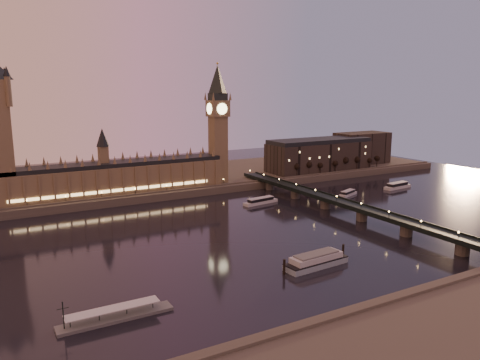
% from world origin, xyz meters
% --- Properties ---
extents(ground, '(700.00, 700.00, 0.00)m').
position_xyz_m(ground, '(0.00, 0.00, 0.00)').
color(ground, black).
rests_on(ground, ground).
extents(far_embankment, '(560.00, 130.00, 6.00)m').
position_xyz_m(far_embankment, '(30.00, 165.00, 3.00)').
color(far_embankment, '#423D35').
rests_on(far_embankment, ground).
extents(palace_of_westminster, '(180.00, 26.62, 52.00)m').
position_xyz_m(palace_of_westminster, '(-40.12, 120.99, 21.71)').
color(palace_of_westminster, brown).
rests_on(palace_of_westminster, ground).
extents(big_ben, '(17.68, 17.68, 104.00)m').
position_xyz_m(big_ben, '(53.99, 120.99, 63.95)').
color(big_ben, brown).
rests_on(big_ben, ground).
extents(westminster_bridge, '(13.20, 260.00, 15.30)m').
position_xyz_m(westminster_bridge, '(91.61, 0.00, 5.52)').
color(westminster_bridge, black).
rests_on(westminster_bridge, ground).
extents(city_block, '(155.00, 45.00, 34.00)m').
position_xyz_m(city_block, '(194.94, 130.93, 22.24)').
color(city_block, black).
rests_on(city_block, ground).
extents(bare_tree_0, '(5.88, 5.88, 11.96)m').
position_xyz_m(bare_tree_0, '(129.36, 109.00, 14.92)').
color(bare_tree_0, black).
rests_on(bare_tree_0, ground).
extents(bare_tree_1, '(5.88, 5.88, 11.96)m').
position_xyz_m(bare_tree_1, '(144.86, 109.00, 14.92)').
color(bare_tree_1, black).
rests_on(bare_tree_1, ground).
extents(bare_tree_2, '(5.88, 5.88, 11.96)m').
position_xyz_m(bare_tree_2, '(160.37, 109.00, 14.92)').
color(bare_tree_2, black).
rests_on(bare_tree_2, ground).
extents(bare_tree_3, '(5.88, 5.88, 11.96)m').
position_xyz_m(bare_tree_3, '(175.88, 109.00, 14.92)').
color(bare_tree_3, black).
rests_on(bare_tree_3, ground).
extents(bare_tree_4, '(5.88, 5.88, 11.96)m').
position_xyz_m(bare_tree_4, '(191.39, 109.00, 14.92)').
color(bare_tree_4, black).
rests_on(bare_tree_4, ground).
extents(bare_tree_5, '(5.88, 5.88, 11.96)m').
position_xyz_m(bare_tree_5, '(206.89, 109.00, 14.92)').
color(bare_tree_5, black).
rests_on(bare_tree_5, ground).
extents(bare_tree_6, '(5.88, 5.88, 11.96)m').
position_xyz_m(bare_tree_6, '(222.40, 109.00, 14.92)').
color(bare_tree_6, black).
rests_on(bare_tree_6, ground).
extents(bare_tree_7, '(5.88, 5.88, 11.96)m').
position_xyz_m(bare_tree_7, '(237.91, 109.00, 14.92)').
color(bare_tree_7, black).
rests_on(bare_tree_7, ground).
extents(cruise_boat_a, '(30.74, 10.87, 4.82)m').
position_xyz_m(cruise_boat_a, '(57.32, 54.97, 2.12)').
color(cruise_boat_a, silver).
rests_on(cruise_boat_a, ground).
extents(cruise_boat_b, '(30.02, 10.43, 5.43)m').
position_xyz_m(cruise_boat_b, '(194.28, 42.81, 2.39)').
color(cruise_boat_b, silver).
rests_on(cruise_boat_b, ground).
extents(cruise_boat_c, '(22.62, 13.50, 4.39)m').
position_xyz_m(cruise_boat_c, '(135.97, 43.00, 1.93)').
color(cruise_boat_c, silver).
rests_on(cruise_boat_c, ground).
extents(moored_barge, '(40.89, 12.52, 7.51)m').
position_xyz_m(moored_barge, '(12.56, -69.79, 3.17)').
color(moored_barge, '#879CAC').
rests_on(moored_barge, ground).
extents(pontoon_pier, '(44.59, 7.43, 11.89)m').
position_xyz_m(pontoon_pier, '(-90.02, -75.27, 1.28)').
color(pontoon_pier, '#595B5E').
rests_on(pontoon_pier, ground).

